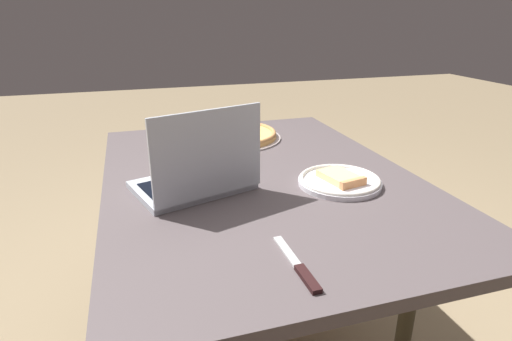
# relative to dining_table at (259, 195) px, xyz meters

# --- Properties ---
(dining_table) EXTENTS (1.27, 0.92, 0.75)m
(dining_table) POSITION_rel_dining_table_xyz_m (0.00, 0.00, 0.00)
(dining_table) COLOR #4F4547
(dining_table) RESTS_ON ground_plane
(laptop) EXTENTS (0.31, 0.36, 0.25)m
(laptop) POSITION_rel_dining_table_xyz_m (0.08, -0.20, 0.12)
(laptop) COLOR #B0B7C2
(laptop) RESTS_ON dining_table
(pizza_plate) EXTENTS (0.24, 0.24, 0.04)m
(pizza_plate) POSITION_rel_dining_table_xyz_m (0.14, 0.20, 0.08)
(pizza_plate) COLOR white
(pizza_plate) RESTS_ON dining_table
(pizza_tray) EXTENTS (0.38, 0.38, 0.03)m
(pizza_tray) POSITION_rel_dining_table_xyz_m (-0.40, 0.01, 0.08)
(pizza_tray) COLOR #AA9E9C
(pizza_tray) RESTS_ON dining_table
(table_knife) EXTENTS (0.21, 0.02, 0.01)m
(table_knife) POSITION_rel_dining_table_xyz_m (0.50, -0.07, 0.07)
(table_knife) COLOR #B7B6B8
(table_knife) RESTS_ON dining_table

